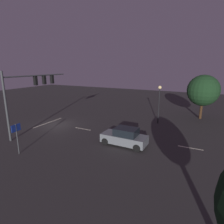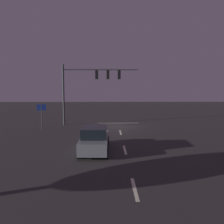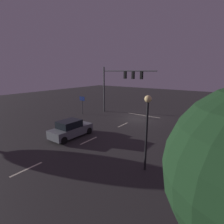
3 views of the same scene
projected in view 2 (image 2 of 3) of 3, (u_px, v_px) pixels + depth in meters
The scene contains 8 objects.
ground_plane at pixel (119, 125), 25.57m from camera, with size 80.00×80.00×0.00m, color #2D2B2B.
traffic_signal_assembly at pixel (90, 81), 25.37m from camera, with size 8.56×0.47×6.91m.
lane_dash_far at pixel (120, 132), 21.59m from camera, with size 2.20×0.16×0.01m, color beige.
lane_dash_mid at pixel (125, 150), 15.63m from camera, with size 2.20×0.16×0.01m, color beige.
lane_dash_near at pixel (135, 189), 9.67m from camera, with size 2.20×0.16×0.01m, color beige.
stop_bar at pixel (118, 123), 27.16m from camera, with size 5.00×0.16×0.01m, color beige.
car_approaching at pixel (95, 140), 15.22m from camera, with size 1.96×4.40×1.70m.
route_sign at pixel (42, 111), 22.37m from camera, with size 0.90×0.15×2.68m.
Camera 2 is at (1.10, 25.22, 4.38)m, focal length 35.95 mm.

